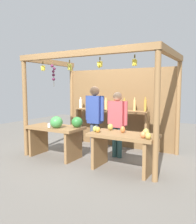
{
  "coord_description": "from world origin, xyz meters",
  "views": [
    {
      "loc": [
        2.52,
        -4.53,
        1.55
      ],
      "look_at": [
        0.0,
        -0.18,
        1.02
      ],
      "focal_mm": 36.62,
      "sensor_mm": 36.0,
      "label": 1
    }
  ],
  "objects": [
    {
      "name": "fruit_counter_left",
      "position": [
        -0.75,
        -0.67,
        0.58
      ],
      "size": [
        1.3,
        0.64,
        0.95
      ],
      "color": "olive",
      "rests_on": "ground"
    },
    {
      "name": "fruit_counter_right",
      "position": [
        0.83,
        -0.67,
        0.53
      ],
      "size": [
        1.26,
        0.64,
        0.86
      ],
      "color": "olive",
      "rests_on": "ground"
    },
    {
      "name": "market_stall",
      "position": [
        -0.0,
        0.41,
        1.32
      ],
      "size": [
        3.13,
        1.88,
        2.27
      ],
      "color": "olive",
      "rests_on": "ground"
    },
    {
      "name": "vendor_woman",
      "position": [
        0.38,
        0.01,
        0.87
      ],
      "size": [
        0.48,
        0.2,
        1.46
      ],
      "rotation": [
        0.0,
        0.0,
        -0.04
      ],
      "color": "#2C5052",
      "rests_on": "ground"
    },
    {
      "name": "ground_plane",
      "position": [
        0.0,
        0.0,
        0.0
      ],
      "size": [
        12.0,
        12.0,
        0.0
      ],
      "primitive_type": "plane",
      "color": "slate",
      "rests_on": "ground"
    },
    {
      "name": "bottle_shelf_unit",
      "position": [
        -0.14,
        0.67,
        0.81
      ],
      "size": [
        2.01,
        0.22,
        1.34
      ],
      "color": "olive",
      "rests_on": "ground"
    },
    {
      "name": "vendor_man",
      "position": [
        -0.16,
        -0.06,
        0.95
      ],
      "size": [
        0.48,
        0.22,
        1.59
      ],
      "rotation": [
        0.0,
        0.0,
        -0.17
      ],
      "color": "#4C5565",
      "rests_on": "ground"
    }
  ]
}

